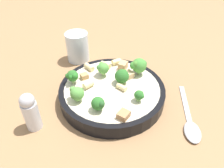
% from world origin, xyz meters
% --- Properties ---
extents(ground_plane, '(2.00, 2.00, 0.00)m').
position_xyz_m(ground_plane, '(0.00, 0.00, 0.00)').
color(ground_plane, '#936D47').
extents(pasta_bowl, '(0.26, 0.26, 0.04)m').
position_xyz_m(pasta_bowl, '(0.00, 0.00, 0.02)').
color(pasta_bowl, black).
rests_on(pasta_bowl, ground_plane).
extents(broccoli_floret_0, '(0.04, 0.04, 0.04)m').
position_xyz_m(broccoli_floret_0, '(0.01, 0.03, 0.06)').
color(broccoli_floret_0, '#9EC175').
rests_on(broccoli_floret_0, pasta_bowl).
extents(broccoli_floret_1, '(0.04, 0.04, 0.05)m').
position_xyz_m(broccoli_floret_1, '(0.02, 0.09, 0.06)').
color(broccoli_floret_1, '#93B766').
rests_on(broccoli_floret_1, pasta_bowl).
extents(broccoli_floret_2, '(0.02, 0.02, 0.03)m').
position_xyz_m(broccoli_floret_2, '(0.08, -0.00, 0.05)').
color(broccoli_floret_2, '#84AD60').
rests_on(broccoli_floret_2, pasta_bowl).
extents(broccoli_floret_3, '(0.03, 0.03, 0.04)m').
position_xyz_m(broccoli_floret_3, '(-0.09, -0.05, 0.06)').
color(broccoli_floret_3, '#9EC175').
rests_on(broccoli_floret_3, pasta_bowl).
extents(broccoli_floret_4, '(0.03, 0.03, 0.04)m').
position_xyz_m(broccoli_floret_4, '(-0.05, 0.02, 0.06)').
color(broccoli_floret_4, '#9EC175').
rests_on(broccoli_floret_4, pasta_bowl).
extents(broccoli_floret_5, '(0.04, 0.03, 0.04)m').
position_xyz_m(broccoli_floret_5, '(-0.03, -0.09, 0.06)').
color(broccoli_floret_5, '#93B766').
rests_on(broccoli_floret_5, pasta_bowl).
extents(broccoli_floret_6, '(0.03, 0.03, 0.03)m').
position_xyz_m(broccoli_floret_6, '(0.03, -0.08, 0.06)').
color(broccoli_floret_6, '#84AD60').
rests_on(broccoli_floret_6, pasta_bowl).
extents(rigatoni_0, '(0.02, 0.03, 0.02)m').
position_xyz_m(rigatoni_0, '(-0.05, -0.04, 0.04)').
color(rigatoni_0, beige).
rests_on(rigatoni_0, pasta_bowl).
extents(rigatoni_1, '(0.02, 0.03, 0.02)m').
position_xyz_m(rigatoni_1, '(-0.05, 0.09, 0.04)').
color(rigatoni_1, beige).
rests_on(rigatoni_1, pasta_bowl).
extents(rigatoni_2, '(0.03, 0.01, 0.01)m').
position_xyz_m(rigatoni_2, '(0.02, 0.01, 0.04)').
color(rigatoni_2, beige).
rests_on(rigatoni_2, pasta_bowl).
extents(rigatoni_3, '(0.03, 0.02, 0.01)m').
position_xyz_m(rigatoni_3, '(-0.10, 0.02, 0.04)').
color(rigatoni_3, beige).
rests_on(rigatoni_3, pasta_bowl).
extents(rigatoni_4, '(0.03, 0.02, 0.02)m').
position_xyz_m(rigatoni_4, '(-0.07, 0.05, 0.04)').
color(rigatoni_4, beige).
rests_on(rigatoni_4, pasta_bowl).
extents(chicken_chunk_0, '(0.03, 0.03, 0.02)m').
position_xyz_m(chicken_chunk_0, '(0.01, 0.06, 0.04)').
color(chicken_chunk_0, tan).
rests_on(chicken_chunk_0, pasta_bowl).
extents(chicken_chunk_1, '(0.02, 0.03, 0.01)m').
position_xyz_m(chicken_chunk_1, '(0.08, -0.06, 0.04)').
color(chicken_chunk_1, '#A87A4C').
rests_on(chicken_chunk_1, pasta_bowl).
extents(chicken_chunk_2, '(0.03, 0.03, 0.02)m').
position_xyz_m(chicken_chunk_2, '(-0.03, 0.08, 0.05)').
color(chicken_chunk_2, tan).
rests_on(chicken_chunk_2, pasta_bowl).
extents(chicken_chunk_3, '(0.02, 0.02, 0.01)m').
position_xyz_m(chicken_chunk_3, '(-0.08, -0.02, 0.04)').
color(chicken_chunk_3, tan).
rests_on(chicken_chunk_3, pasta_bowl).
extents(drinking_glass, '(0.07, 0.07, 0.09)m').
position_xyz_m(drinking_glass, '(-0.20, 0.08, 0.04)').
color(drinking_glass, silver).
rests_on(drinking_glass, ground_plane).
extents(pepper_shaker, '(0.03, 0.03, 0.10)m').
position_xyz_m(pepper_shaker, '(-0.08, -0.18, 0.05)').
color(pepper_shaker, silver).
rests_on(pepper_shaker, ground_plane).
extents(spoon, '(0.12, 0.17, 0.01)m').
position_xyz_m(spoon, '(0.20, 0.04, 0.00)').
color(spoon, '#B2B2B7').
rests_on(spoon, ground_plane).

